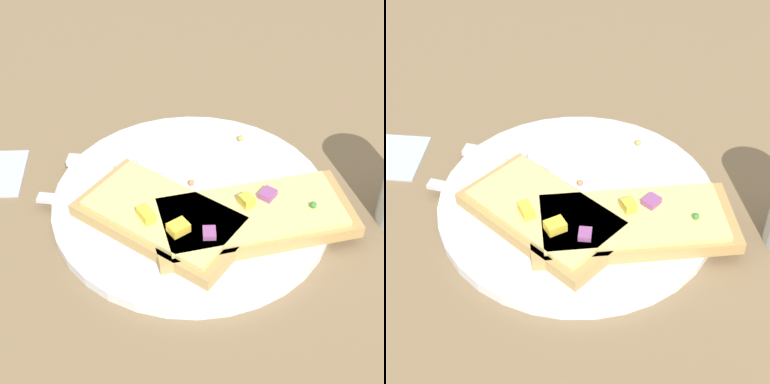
% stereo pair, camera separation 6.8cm
% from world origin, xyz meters
% --- Properties ---
extents(ground_plane, '(4.00, 4.00, 0.00)m').
position_xyz_m(ground_plane, '(0.00, 0.00, 0.00)').
color(ground_plane, '#7F6647').
extents(plate, '(0.30, 0.30, 0.01)m').
position_xyz_m(plate, '(0.00, 0.00, 0.01)').
color(plate, white).
rests_on(plate, ground).
extents(fork, '(0.23, 0.06, 0.01)m').
position_xyz_m(fork, '(-0.04, -0.02, 0.01)').
color(fork, silver).
rests_on(fork, plate).
extents(knife, '(0.20, 0.05, 0.01)m').
position_xyz_m(knife, '(-0.06, 0.06, 0.01)').
color(knife, silver).
rests_on(knife, plate).
extents(pizza_slice_main, '(0.22, 0.13, 0.03)m').
position_xyz_m(pizza_slice_main, '(0.06, -0.04, 0.02)').
color(pizza_slice_main, tan).
rests_on(pizza_slice_main, plate).
extents(pizza_slice_corner, '(0.20, 0.18, 0.03)m').
position_xyz_m(pizza_slice_corner, '(-0.03, -0.04, 0.02)').
color(pizza_slice_corner, tan).
rests_on(pizza_slice_corner, plate).
extents(crumb_scatter, '(0.07, 0.20, 0.01)m').
position_xyz_m(crumb_scatter, '(0.03, -0.03, 0.02)').
color(crumb_scatter, '#C28B45').
rests_on(crumb_scatter, plate).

